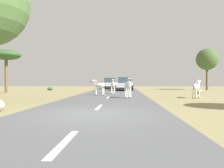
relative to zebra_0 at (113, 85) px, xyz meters
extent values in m
plane|color=#8E8456|center=(-0.11, -13.20, -0.92)|extent=(90.00, 90.00, 0.00)
cube|color=#56595B|center=(-0.08, -13.20, -0.89)|extent=(6.00, 64.00, 0.05)
cube|color=silver|center=(-0.08, -17.20, -0.86)|extent=(0.16, 2.00, 0.01)
cube|color=silver|center=(-0.08, -11.20, -0.86)|extent=(0.16, 2.00, 0.01)
cube|color=silver|center=(-0.08, -5.20, -0.86)|extent=(0.16, 2.00, 0.01)
cube|color=silver|center=(-0.08, 0.80, -0.86)|extent=(0.16, 2.00, 0.01)
cube|color=silver|center=(-0.08, 6.80, -0.86)|extent=(0.16, 2.00, 0.01)
cube|color=silver|center=(-0.08, 12.80, -0.86)|extent=(0.16, 2.00, 0.01)
ellipsoid|color=silver|center=(0.00, 0.09, 0.02)|extent=(0.43, 1.01, 0.47)
cylinder|color=silver|center=(-0.12, -0.25, -0.52)|extent=(0.10, 0.10, 0.68)
cylinder|color=#28231E|center=(-0.12, -0.25, -0.84)|extent=(0.12, 0.12, 0.05)
cylinder|color=silver|center=(0.13, -0.24, -0.52)|extent=(0.10, 0.10, 0.68)
cylinder|color=#28231E|center=(0.13, -0.24, -0.84)|extent=(0.12, 0.12, 0.05)
cylinder|color=silver|center=(-0.14, 0.41, -0.52)|extent=(0.10, 0.10, 0.68)
cylinder|color=#28231E|center=(-0.14, 0.41, -0.84)|extent=(0.12, 0.12, 0.05)
cylinder|color=silver|center=(0.12, 0.42, -0.52)|extent=(0.10, 0.10, 0.68)
cylinder|color=#28231E|center=(0.12, 0.42, -0.84)|extent=(0.12, 0.12, 0.05)
cylinder|color=silver|center=(0.01, -0.39, 0.26)|extent=(0.19, 0.36, 0.40)
cube|color=black|center=(0.01, -0.39, 0.35)|extent=(0.05, 0.33, 0.28)
ellipsoid|color=silver|center=(0.02, -0.63, 0.41)|extent=(0.20, 0.44, 0.22)
ellipsoid|color=black|center=(0.02, -0.81, 0.40)|extent=(0.13, 0.16, 0.13)
cone|color=silver|center=(-0.05, -0.52, 0.52)|extent=(0.08, 0.08, 0.13)
cone|color=silver|center=(0.08, -0.52, 0.52)|extent=(0.08, 0.08, 0.13)
cylinder|color=black|center=(-0.02, 0.59, -0.07)|extent=(0.04, 0.14, 0.41)
ellipsoid|color=silver|center=(-1.00, -2.53, -0.02)|extent=(1.03, 0.68, 0.45)
cylinder|color=silver|center=(-1.25, -2.31, -0.54)|extent=(0.12, 0.12, 0.65)
cylinder|color=#28231E|center=(-1.25, -2.31, -0.84)|extent=(0.14, 0.14, 0.04)
cylinder|color=silver|center=(-1.33, -2.54, -0.54)|extent=(0.12, 0.12, 0.65)
cylinder|color=#28231E|center=(-1.33, -2.54, -0.84)|extent=(0.14, 0.14, 0.04)
cylinder|color=silver|center=(-0.66, -2.51, -0.54)|extent=(0.12, 0.12, 0.65)
cylinder|color=#28231E|center=(-0.66, -2.51, -0.84)|extent=(0.14, 0.14, 0.04)
cylinder|color=silver|center=(-0.74, -2.74, -0.54)|extent=(0.12, 0.12, 0.65)
cylinder|color=#28231E|center=(-0.74, -2.74, -0.84)|extent=(0.14, 0.14, 0.04)
cylinder|color=silver|center=(-1.43, -2.37, 0.21)|extent=(0.38, 0.28, 0.38)
cube|color=black|center=(-1.43, -2.37, 0.29)|extent=(0.31, 0.14, 0.26)
ellipsoid|color=silver|center=(-1.64, -2.30, 0.35)|extent=(0.45, 0.30, 0.21)
ellipsoid|color=black|center=(-1.80, -2.24, 0.34)|extent=(0.18, 0.16, 0.13)
cone|color=silver|center=(-1.52, -2.28, 0.46)|extent=(0.10, 0.10, 0.12)
cone|color=silver|center=(-1.56, -2.39, 0.46)|extent=(0.10, 0.10, 0.12)
cylinder|color=black|center=(-0.55, -2.68, -0.11)|extent=(0.14, 0.08, 0.39)
ellipsoid|color=silver|center=(6.41, -4.84, -0.06)|extent=(0.89, 1.01, 0.46)
cylinder|color=silver|center=(6.70, -4.66, -0.59)|extent=(0.14, 0.14, 0.66)
cylinder|color=#28231E|center=(6.70, -4.66, -0.89)|extent=(0.16, 0.16, 0.04)
cylinder|color=silver|center=(6.50, -4.52, -0.59)|extent=(0.14, 0.14, 0.66)
cylinder|color=#28231E|center=(6.50, -4.52, -0.89)|extent=(0.16, 0.16, 0.04)
cylinder|color=silver|center=(6.32, -5.17, -0.59)|extent=(0.14, 0.14, 0.66)
cylinder|color=#28231E|center=(6.32, -5.17, -0.89)|extent=(0.16, 0.16, 0.04)
cylinder|color=silver|center=(6.12, -5.03, -0.59)|extent=(0.14, 0.14, 0.66)
cylinder|color=#28231E|center=(6.12, -5.03, -0.89)|extent=(0.16, 0.16, 0.04)
cylinder|color=silver|center=(6.69, -4.47, 0.18)|extent=(0.35, 0.38, 0.39)
cube|color=black|center=(6.69, -4.47, 0.26)|extent=(0.22, 0.28, 0.27)
ellipsoid|color=silver|center=(6.83, -4.29, 0.32)|extent=(0.39, 0.45, 0.21)
ellipsoid|color=black|center=(6.93, -4.15, 0.31)|extent=(0.19, 0.19, 0.13)
cone|color=silver|center=(6.81, -4.41, 0.43)|extent=(0.11, 0.11, 0.12)
cone|color=silver|center=(6.71, -4.34, 0.43)|extent=(0.11, 0.11, 0.12)
cylinder|color=black|center=(6.12, -5.23, -0.15)|extent=(0.11, 0.13, 0.39)
ellipsoid|color=silver|center=(1.35, -5.55, 0.05)|extent=(0.58, 1.09, 0.49)
cylinder|color=silver|center=(1.28, -5.90, -0.51)|extent=(0.12, 0.12, 0.71)
cylinder|color=#28231E|center=(1.28, -5.90, -0.84)|extent=(0.14, 0.14, 0.05)
cylinder|color=silver|center=(1.54, -5.86, -0.51)|extent=(0.12, 0.12, 0.71)
cylinder|color=#28231E|center=(1.54, -5.86, -0.84)|extent=(0.14, 0.14, 0.05)
cylinder|color=silver|center=(1.17, -5.23, -0.51)|extent=(0.12, 0.12, 0.71)
cylinder|color=#28231E|center=(1.17, -5.23, -0.84)|extent=(0.14, 0.14, 0.05)
cylinder|color=silver|center=(1.43, -5.19, -0.51)|extent=(0.12, 0.12, 0.71)
cylinder|color=#28231E|center=(1.43, -5.19, -0.84)|extent=(0.14, 0.14, 0.05)
cylinder|color=silver|center=(1.44, -6.04, 0.30)|extent=(0.25, 0.40, 0.42)
cube|color=black|center=(1.44, -6.04, 0.39)|extent=(0.09, 0.35, 0.29)
ellipsoid|color=silver|center=(1.48, -6.28, 0.46)|extent=(0.26, 0.48, 0.23)
ellipsoid|color=black|center=(1.50, -6.46, 0.44)|extent=(0.16, 0.18, 0.14)
cone|color=silver|center=(1.39, -6.18, 0.57)|extent=(0.10, 0.10, 0.13)
cone|color=silver|center=(1.52, -6.16, 0.57)|extent=(0.10, 0.10, 0.13)
cylinder|color=black|center=(1.27, -5.03, -0.04)|extent=(0.06, 0.15, 0.42)
cube|color=white|center=(-1.17, 13.76, -0.29)|extent=(2.05, 4.30, 0.80)
cube|color=#334751|center=(-1.16, 13.95, 0.49)|extent=(1.77, 2.29, 0.76)
cube|color=black|center=(-1.30, 11.60, -0.56)|extent=(1.72, 0.26, 0.24)
cylinder|color=black|center=(-2.15, 12.46, -0.53)|extent=(0.26, 0.69, 0.68)
cylinder|color=black|center=(-0.35, 12.35, -0.53)|extent=(0.26, 0.69, 0.68)
cylinder|color=black|center=(-1.99, 15.16, -0.53)|extent=(0.26, 0.69, 0.68)
cylinder|color=black|center=(-0.19, 15.05, -0.53)|extent=(0.26, 0.69, 0.68)
cube|color=silver|center=(1.21, 7.41, -0.29)|extent=(2.12, 4.33, 0.80)
cube|color=#334751|center=(1.22, 7.61, 0.49)|extent=(1.80, 2.32, 0.76)
cube|color=black|center=(1.04, 5.26, -0.56)|extent=(1.72, 0.29, 0.24)
cylinder|color=black|center=(0.21, 6.14, -0.53)|extent=(0.27, 0.69, 0.68)
cylinder|color=black|center=(2.00, 6.00, -0.53)|extent=(0.27, 0.69, 0.68)
cylinder|color=black|center=(0.42, 8.83, -0.53)|extent=(0.27, 0.69, 0.68)
cylinder|color=black|center=(2.21, 8.69, -0.53)|extent=(0.27, 0.69, 0.68)
cylinder|color=brown|center=(12.78, 10.43, 0.66)|extent=(0.32, 0.32, 3.15)
sphere|color=#425B2D|center=(12.78, 10.43, 3.44)|extent=(3.03, 3.03, 3.03)
cylinder|color=brown|center=(-11.77, 1.97, 0.88)|extent=(0.34, 0.34, 3.59)
ellipsoid|color=#2D5628|center=(-11.77, 1.97, 3.23)|extent=(3.15, 3.15, 1.10)
ellipsoid|color=#386633|center=(-8.97, 8.13, -0.67)|extent=(0.81, 0.73, 0.49)
ellipsoid|color=gray|center=(9.35, 2.98, -0.74)|extent=(0.70, 0.65, 0.36)
ellipsoid|color=#A89E8C|center=(8.68, 1.49, -0.72)|extent=(0.69, 0.70, 0.40)
camera|label=1|loc=(1.11, -21.49, 0.36)|focal=35.48mm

